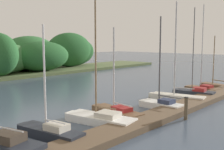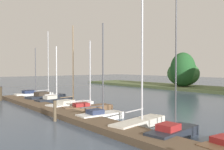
{
  "view_description": "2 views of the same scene",
  "coord_description": "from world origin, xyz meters",
  "px_view_note": "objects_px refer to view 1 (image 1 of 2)",
  "views": [
    {
      "loc": [
        -14.61,
        -0.23,
        4.66
      ],
      "look_at": [
        -1.91,
        11.11,
        2.54
      ],
      "focal_mm": 44.21,
      "sensor_mm": 36.0,
      "label": 1
    },
    {
      "loc": [
        14.74,
        0.16,
        3.41
      ],
      "look_at": [
        0.51,
        11.45,
        2.86
      ],
      "focal_mm": 40.13,
      "sensor_mm": 36.0,
      "label": 2
    }
  ],
  "objects_px": {
    "mooring_piling_1": "(186,108)",
    "sailboat_8": "(202,88)",
    "sailboat_3": "(99,117)",
    "sailboat_6": "(175,95)",
    "sailboat_7": "(194,92)",
    "sailboat_2": "(49,131)",
    "sailboat_9": "(213,85)",
    "sailboat_4": "(116,110)",
    "sailboat_5": "(161,103)"
  },
  "relations": [
    {
      "from": "sailboat_2",
      "to": "sailboat_7",
      "type": "relative_size",
      "value": 0.73
    },
    {
      "from": "sailboat_4",
      "to": "sailboat_7",
      "type": "relative_size",
      "value": 0.74
    },
    {
      "from": "sailboat_8",
      "to": "sailboat_3",
      "type": "bearing_deg",
      "value": 94.58
    },
    {
      "from": "sailboat_6",
      "to": "mooring_piling_1",
      "type": "distance_m",
      "value": 5.49
    },
    {
      "from": "sailboat_9",
      "to": "mooring_piling_1",
      "type": "relative_size",
      "value": 3.78
    },
    {
      "from": "sailboat_2",
      "to": "sailboat_3",
      "type": "distance_m",
      "value": 3.33
    },
    {
      "from": "sailboat_2",
      "to": "mooring_piling_1",
      "type": "bearing_deg",
      "value": -123.93
    },
    {
      "from": "sailboat_4",
      "to": "sailboat_5",
      "type": "relative_size",
      "value": 0.87
    },
    {
      "from": "sailboat_7",
      "to": "sailboat_9",
      "type": "bearing_deg",
      "value": -92.46
    },
    {
      "from": "sailboat_5",
      "to": "sailboat_8",
      "type": "xyz_separation_m",
      "value": [
        8.26,
        0.66,
        -0.03
      ]
    },
    {
      "from": "sailboat_4",
      "to": "mooring_piling_1",
      "type": "relative_size",
      "value": 4.03
    },
    {
      "from": "sailboat_4",
      "to": "sailboat_7",
      "type": "distance_m",
      "value": 9.08
    },
    {
      "from": "sailboat_9",
      "to": "mooring_piling_1",
      "type": "xyz_separation_m",
      "value": [
        -12.54,
        -3.32,
        0.41
      ]
    },
    {
      "from": "sailboat_5",
      "to": "sailboat_2",
      "type": "bearing_deg",
      "value": 85.58
    },
    {
      "from": "sailboat_4",
      "to": "sailboat_2",
      "type": "bearing_deg",
      "value": 101.53
    },
    {
      "from": "sailboat_7",
      "to": "mooring_piling_1",
      "type": "bearing_deg",
      "value": 104.58
    },
    {
      "from": "sailboat_3",
      "to": "sailboat_4",
      "type": "bearing_deg",
      "value": -87.96
    },
    {
      "from": "sailboat_8",
      "to": "sailboat_6",
      "type": "bearing_deg",
      "value": 96.16
    },
    {
      "from": "sailboat_2",
      "to": "sailboat_4",
      "type": "height_order",
      "value": "sailboat_4"
    },
    {
      "from": "sailboat_9",
      "to": "sailboat_6",
      "type": "bearing_deg",
      "value": 104.75
    },
    {
      "from": "sailboat_8",
      "to": "sailboat_9",
      "type": "distance_m",
      "value": 2.88
    },
    {
      "from": "sailboat_2",
      "to": "sailboat_3",
      "type": "height_order",
      "value": "sailboat_3"
    },
    {
      "from": "sailboat_6",
      "to": "sailboat_7",
      "type": "xyz_separation_m",
      "value": [
        2.55,
        -0.31,
        -0.04
      ]
    },
    {
      "from": "sailboat_5",
      "to": "sailboat_9",
      "type": "distance_m",
      "value": 11.16
    },
    {
      "from": "sailboat_3",
      "to": "mooring_piling_1",
      "type": "relative_size",
      "value": 5.06
    },
    {
      "from": "sailboat_2",
      "to": "sailboat_4",
      "type": "bearing_deg",
      "value": -95.07
    },
    {
      "from": "sailboat_2",
      "to": "sailboat_7",
      "type": "distance_m",
      "value": 14.3
    },
    {
      "from": "sailboat_8",
      "to": "mooring_piling_1",
      "type": "height_order",
      "value": "sailboat_8"
    },
    {
      "from": "sailboat_8",
      "to": "sailboat_9",
      "type": "height_order",
      "value": "sailboat_8"
    },
    {
      "from": "sailboat_2",
      "to": "sailboat_8",
      "type": "distance_m",
      "value": 16.92
    },
    {
      "from": "sailboat_2",
      "to": "mooring_piling_1",
      "type": "relative_size",
      "value": 3.97
    },
    {
      "from": "sailboat_2",
      "to": "sailboat_8",
      "type": "bearing_deg",
      "value": -99.01
    },
    {
      "from": "sailboat_4",
      "to": "sailboat_3",
      "type": "bearing_deg",
      "value": 110.36
    },
    {
      "from": "sailboat_8",
      "to": "sailboat_7",
      "type": "bearing_deg",
      "value": 103.95
    },
    {
      "from": "sailboat_4",
      "to": "sailboat_9",
      "type": "bearing_deg",
      "value": -83.4
    },
    {
      "from": "sailboat_8",
      "to": "mooring_piling_1",
      "type": "distance_m",
      "value": 10.2
    },
    {
      "from": "sailboat_2",
      "to": "sailboat_6",
      "type": "height_order",
      "value": "sailboat_6"
    },
    {
      "from": "sailboat_3",
      "to": "sailboat_9",
      "type": "bearing_deg",
      "value": -100.08
    },
    {
      "from": "sailboat_8",
      "to": "mooring_piling_1",
      "type": "relative_size",
      "value": 5.82
    },
    {
      "from": "sailboat_6",
      "to": "sailboat_5",
      "type": "bearing_deg",
      "value": 89.59
    },
    {
      "from": "sailboat_6",
      "to": "sailboat_8",
      "type": "bearing_deg",
      "value": -99.68
    },
    {
      "from": "sailboat_3",
      "to": "sailboat_7",
      "type": "distance_m",
      "value": 10.96
    },
    {
      "from": "sailboat_4",
      "to": "sailboat_6",
      "type": "height_order",
      "value": "sailboat_6"
    },
    {
      "from": "sailboat_3",
      "to": "sailboat_9",
      "type": "height_order",
      "value": "sailboat_3"
    },
    {
      "from": "sailboat_6",
      "to": "sailboat_9",
      "type": "xyz_separation_m",
      "value": [
        8.06,
        0.17,
        -0.1
      ]
    },
    {
      "from": "sailboat_4",
      "to": "sailboat_8",
      "type": "height_order",
      "value": "sailboat_8"
    },
    {
      "from": "sailboat_6",
      "to": "mooring_piling_1",
      "type": "relative_size",
      "value": 5.58
    },
    {
      "from": "mooring_piling_1",
      "to": "sailboat_8",
      "type": "bearing_deg",
      "value": 18.61
    },
    {
      "from": "sailboat_7",
      "to": "sailboat_9",
      "type": "xyz_separation_m",
      "value": [
        5.51,
        0.48,
        -0.06
      ]
    },
    {
      "from": "sailboat_4",
      "to": "mooring_piling_1",
      "type": "height_order",
      "value": "sailboat_4"
    }
  ]
}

